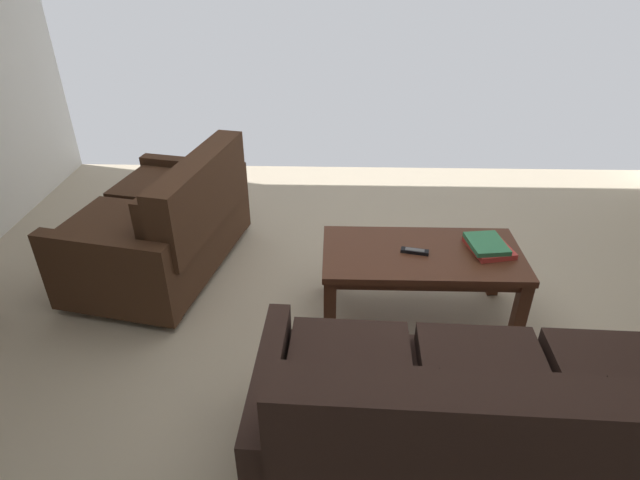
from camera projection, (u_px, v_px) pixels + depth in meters
name	position (u px, v px, depth m)	size (l,w,h in m)	color
ground_plane	(373.00, 338.00, 3.06)	(5.84, 5.19, 0.01)	#B7A88E
sofa_main	(489.00, 426.00, 2.08)	(1.94, 0.90, 0.83)	black
loveseat_near	(166.00, 224.00, 3.51)	(1.09, 1.46, 0.86)	black
coffee_table	(421.00, 262.00, 3.04)	(1.16, 0.58, 0.47)	#4C2819
book_stack	(488.00, 246.00, 3.01)	(0.27, 0.31, 0.06)	#C63833
tv_remote	(415.00, 251.00, 2.99)	(0.17, 0.08, 0.02)	black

